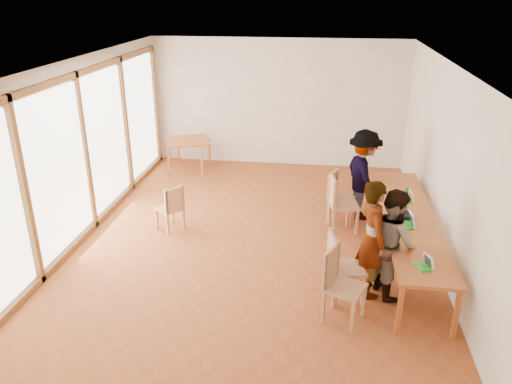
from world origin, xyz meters
The scene contains 25 objects.
ground centered at (0.00, 0.00, 0.00)m, with size 8.00×8.00×0.00m, color #9A4E25.
wall_back centered at (0.00, 4.00, 1.50)m, with size 6.00×0.10×3.00m, color #F1E4D0.
wall_front centered at (0.00, -4.00, 1.50)m, with size 6.00×0.10×3.00m, color #F1E4D0.
wall_right centered at (3.00, 0.00, 1.50)m, with size 0.10×8.00×3.00m, color #F1E4D0.
window_wall centered at (-2.96, 0.00, 1.50)m, with size 0.10×8.00×3.00m, color white.
ceiling centered at (0.00, 0.00, 3.02)m, with size 6.00×8.00×0.04m, color white.
communal_table centered at (2.50, -0.40, 0.70)m, with size 0.80×4.00×0.75m.
side_table centered at (-2.00, 3.20, 0.67)m, with size 0.90×0.90×0.75m.
chair_near centered at (1.38, -2.10, 0.62)m, with size 0.62×0.62×0.54m.
chair_mid centered at (1.41, -1.67, 0.61)m, with size 0.56×0.56×0.53m.
chair_far centered at (1.43, 0.48, 0.63)m, with size 0.55×0.55×0.55m.
chair_empty centered at (1.41, 0.93, 0.57)m, with size 0.56×0.56×0.50m.
chair_spare centered at (-1.47, 0.05, 0.52)m, with size 0.56×0.56×0.46m.
person_near centered at (1.85, -1.44, 0.85)m, with size 0.62×0.41×1.71m, color gray.
person_mid centered at (2.13, -1.37, 0.79)m, with size 0.76×0.60×1.57m, color gray.
person_far centered at (1.88, 1.10, 0.85)m, with size 1.10×0.63×1.70m, color gray.
laptop_near centered at (2.48, -1.94, 0.80)m, with size 0.25×0.27×0.18m.
laptop_mid centered at (2.43, -0.75, 0.81)m, with size 0.26×0.29×0.23m.
laptop_far centered at (2.57, 0.20, 0.80)m, with size 0.20×0.23×0.18m.
yellow_mug centered at (2.31, -0.79, 0.80)m, with size 0.11×0.11×0.09m, color gold.
green_bottle centered at (2.50, 0.09, 0.89)m, with size 0.07×0.07×0.28m, color #126A18.
clear_glass centered at (2.28, 0.08, 0.80)m, with size 0.07×0.07×0.09m, color silver.
condiment_cup centered at (2.30, -0.80, 0.78)m, with size 0.08×0.08×0.06m, color white.
pink_phone centered at (2.22, -0.92, 0.76)m, with size 0.05×0.10×0.01m, color #E04670.
black_pouch centered at (2.46, -0.49, 0.80)m, with size 0.16×0.26×0.09m, color black.
Camera 1 is at (1.09, -7.71, 4.08)m, focal length 35.00 mm.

